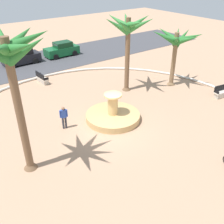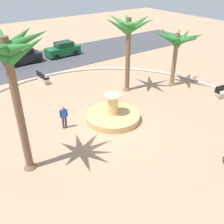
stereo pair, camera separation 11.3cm
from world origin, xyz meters
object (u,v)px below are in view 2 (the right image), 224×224
Objects in this scene: palm_tree_mid_plaza at (9,62)px; bench_west at (43,79)px; parked_car_second at (63,49)px; parked_car_leftmost at (22,57)px; palm_tree_by_curb at (129,32)px; person_pedestrian_stroll at (64,116)px; palm_tree_near_fountain at (177,42)px; fountain at (113,116)px; bench_east at (223,93)px.

palm_tree_mid_plaza is 4.46× the size of bench_west.
palm_tree_mid_plaza reaches higher than parked_car_second.
palm_tree_by_curb is at bearing -67.86° from parked_car_leftmost.
bench_west is 0.40× the size of parked_car_leftmost.
palm_tree_by_curb is 3.88× the size of bench_west.
palm_tree_mid_plaza is at bearing -155.95° from palm_tree_by_curb.
palm_tree_mid_plaza is 4.45× the size of person_pedestrian_stroll.
palm_tree_near_fountain is 3.02× the size of person_pedestrian_stroll.
palm_tree_near_fountain is at bearing 12.43° from fountain.
palm_tree_by_curb reaches higher than parked_car_second.
bench_east is 1.02× the size of bench_west.
parked_car_second is at bearing 58.20° from palm_tree_mid_plaza.
palm_tree_near_fountain is at bearing -20.52° from palm_tree_by_curb.
palm_tree_by_curb is 8.53m from person_pedestrian_stroll.
palm_tree_mid_plaza is 12.97m from bench_west.
palm_tree_near_fountain is 5.72m from bench_east.
parked_car_second reaches higher than person_pedestrian_stroll.
fountain is 9.20m from bench_west.
palm_tree_mid_plaza is at bearing -121.80° from parked_car_second.
parked_car_second is at bearing 107.40° from bench_east.
bench_east and bench_west have the same top height.
bench_west is (-1.36, 9.10, 0.05)m from fountain.
parked_car_leftmost is (2.22, 14.37, -0.13)m from person_pedestrian_stroll.
palm_tree_mid_plaza reaches higher than palm_tree_near_fountain.
parked_car_leftmost reaches higher than person_pedestrian_stroll.
fountain is 2.33× the size of person_pedestrian_stroll.
bench_west is 8.09m from parked_car_second.
palm_tree_near_fountain is 14.49m from parked_car_second.
bench_east is at bearing -3.88° from palm_tree_mid_plaza.
bench_east is (1.51, -4.23, -3.54)m from palm_tree_near_fountain.
palm_tree_by_curb is (3.89, 3.24, 4.69)m from fountain.
palm_tree_by_curb is 3.87× the size of person_pedestrian_stroll.
palm_tree_near_fountain is 11.57m from person_pedestrian_stroll.
parked_car_leftmost is at bearing 87.08° from bench_west.
parked_car_leftmost is at bearing 81.20° from person_pedestrian_stroll.
fountain is at bearing -86.14° from parked_car_leftmost.
parked_car_second is (3.83, 15.30, 0.49)m from fountain.
palm_tree_near_fountain is at bearing 3.87° from person_pedestrian_stroll.
palm_tree_by_curb is 9.21m from bench_east.
palm_tree_near_fountain is 14.90m from palm_tree_mid_plaza.
palm_tree_by_curb is 11.45m from palm_tree_mid_plaza.
person_pedestrian_stroll is 15.97m from parked_car_second.
palm_tree_by_curb reaches higher than bench_east.
palm_tree_by_curb reaches higher than parked_car_leftmost.
fountain is 15.40m from parked_car_leftmost.
palm_tree_by_curb is at bearing 39.77° from fountain.
palm_tree_near_fountain reaches higher than fountain.
person_pedestrian_stroll is at bearing -103.21° from bench_west.
palm_tree_by_curb is at bearing 159.48° from palm_tree_near_fountain.
palm_tree_mid_plaza is (-10.42, -4.65, 0.93)m from palm_tree_by_curb.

